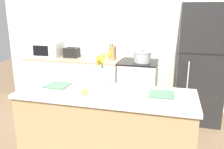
% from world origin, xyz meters
% --- Properties ---
extents(back_wall, '(5.20, 0.08, 2.70)m').
position_xyz_m(back_wall, '(0.00, 2.00, 1.35)').
color(back_wall, silver).
rests_on(back_wall, ground_plane).
extents(kitchen_island, '(1.80, 0.66, 0.91)m').
position_xyz_m(kitchen_island, '(0.00, 0.00, 0.46)').
color(kitchen_island, tan).
rests_on(kitchen_island, ground_plane).
extents(back_counter, '(1.68, 0.60, 0.90)m').
position_xyz_m(back_counter, '(-1.06, 1.60, 0.45)').
color(back_counter, silver).
rests_on(back_counter, ground_plane).
extents(stove_range, '(0.60, 0.61, 0.90)m').
position_xyz_m(stove_range, '(0.10, 1.60, 0.45)').
color(stove_range, silver).
rests_on(stove_range, ground_plane).
extents(refrigerator, '(0.68, 0.67, 1.82)m').
position_xyz_m(refrigerator, '(1.05, 1.60, 0.91)').
color(refrigerator, black).
rests_on(refrigerator, ground_plane).
extents(flower_vase, '(0.16, 0.12, 0.43)m').
position_xyz_m(flower_vase, '(-0.03, -0.02, 1.08)').
color(flower_vase, silver).
rests_on(flower_vase, kitchen_island).
extents(pear_figurine, '(0.07, 0.07, 0.11)m').
position_xyz_m(pear_figurine, '(-0.18, -0.13, 0.96)').
color(pear_figurine, '#9EBC47').
rests_on(pear_figurine, kitchen_island).
extents(plate_setting_left, '(0.34, 0.34, 0.02)m').
position_xyz_m(plate_setting_left, '(-0.55, 0.04, 0.92)').
color(plate_setting_left, beige).
rests_on(plate_setting_left, kitchen_island).
extents(plate_setting_right, '(0.34, 0.34, 0.02)m').
position_xyz_m(plate_setting_right, '(0.55, 0.04, 0.92)').
color(plate_setting_right, beige).
rests_on(plate_setting_right, kitchen_island).
extents(toaster, '(0.28, 0.18, 0.17)m').
position_xyz_m(toaster, '(-1.10, 1.64, 0.98)').
color(toaster, black).
rests_on(toaster, back_counter).
extents(cooking_pot, '(0.28, 0.28, 0.19)m').
position_xyz_m(cooking_pot, '(0.16, 1.57, 0.98)').
color(cooking_pot, '#B2B5B7').
rests_on(cooking_pot, stove_range).
extents(microwave, '(0.48, 0.37, 0.27)m').
position_xyz_m(microwave, '(-1.54, 1.60, 1.03)').
color(microwave, white).
rests_on(microwave, back_counter).
extents(knife_block, '(0.10, 0.14, 0.27)m').
position_xyz_m(knife_block, '(-0.36, 1.63, 1.01)').
color(knife_block, '#A37547').
rests_on(knife_block, back_counter).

